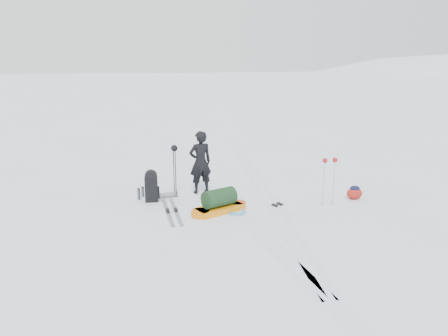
{
  "coord_description": "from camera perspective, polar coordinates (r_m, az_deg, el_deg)",
  "views": [
    {
      "loc": [
        -2.64,
        -10.39,
        3.66
      ],
      "look_at": [
        -0.12,
        -0.0,
        0.95
      ],
      "focal_mm": 35.0,
      "sensor_mm": 36.0,
      "label": 1
    }
  ],
  "objects": [
    {
      "name": "ski_poles_black",
      "position": [
        11.63,
        -6.5,
        1.77
      ],
      "size": [
        0.18,
        0.19,
        1.43
      ],
      "rotation": [
        0.0,
        0.0,
        -0.22
      ],
      "color": "black",
      "rests_on": "ground"
    },
    {
      "name": "small_daypack",
      "position": [
        12.12,
        16.68,
        -3.09
      ],
      "size": [
        0.53,
        0.48,
        0.37
      ],
      "rotation": [
        0.0,
        0.0,
        -0.47
      ],
      "color": "maroon",
      "rests_on": "ground"
    },
    {
      "name": "snow_hill_backdrop",
      "position": [
        135.88,
        18.67,
        -18.94
      ],
      "size": [
        359.5,
        192.0,
        162.45
      ],
      "color": "white",
      "rests_on": "ground"
    },
    {
      "name": "touring_skis_white",
      "position": [
        11.2,
        6.97,
        -4.88
      ],
      "size": [
        0.92,
        1.71,
        0.06
      ],
      "rotation": [
        0.0,
        0.0,
        -1.17
      ],
      "color": "silver",
      "rests_on": "ground"
    },
    {
      "name": "skier",
      "position": [
        11.98,
        -3.11,
        0.75
      ],
      "size": [
        0.7,
        0.52,
        1.75
      ],
      "primitive_type": "imported",
      "rotation": [
        0.0,
        0.0,
        3.31
      ],
      "color": "black",
      "rests_on": "ground"
    },
    {
      "name": "pulk_sled",
      "position": [
        10.64,
        -0.63,
        -4.62
      ],
      "size": [
        1.58,
        0.98,
        0.59
      ],
      "rotation": [
        0.0,
        0.0,
        0.38
      ],
      "color": "orange",
      "rests_on": "ground"
    },
    {
      "name": "thermos_pair",
      "position": [
        11.88,
        -10.82,
        -3.24
      ],
      "size": [
        0.21,
        0.31,
        0.31
      ],
      "rotation": [
        0.0,
        0.0,
        0.28
      ],
      "color": "#4F5356",
      "rests_on": "ground"
    },
    {
      "name": "stuff_sack",
      "position": [
        11.02,
        -1.66,
        -4.56
      ],
      "size": [
        0.4,
        0.33,
        0.23
      ],
      "rotation": [
        0.0,
        0.0,
        -0.17
      ],
      "color": "black",
      "rests_on": "ground"
    },
    {
      "name": "touring_skis_grey",
      "position": [
        10.77,
        -6.83,
        -5.65
      ],
      "size": [
        0.3,
        1.99,
        0.07
      ],
      "rotation": [
        0.0,
        0.0,
        1.58
      ],
      "color": "gray",
      "rests_on": "ground"
    },
    {
      "name": "ski_poles_silver",
      "position": [
        11.2,
        13.64,
        0.29
      ],
      "size": [
        0.4,
        0.13,
        1.24
      ],
      "rotation": [
        0.0,
        0.0,
        0.16
      ],
      "color": "#B0B4B7",
      "rests_on": "ground"
    },
    {
      "name": "ground",
      "position": [
        11.33,
        0.57,
        -4.62
      ],
      "size": [
        200.0,
        200.0,
        0.0
      ],
      "primitive_type": "plane",
      "color": "white",
      "rests_on": "ground"
    },
    {
      "name": "ski_tracks",
      "position": [
        12.28,
        2.34,
        -3.1
      ],
      "size": [
        3.38,
        17.97,
        0.01
      ],
      "color": "silver",
      "rests_on": "ground"
    },
    {
      "name": "expedition_rucksack",
      "position": [
        11.55,
        -9.19,
        -2.43
      ],
      "size": [
        0.89,
        0.48,
        0.84
      ],
      "rotation": [
        0.0,
        0.0,
        -0.1
      ],
      "color": "black",
      "rests_on": "ground"
    },
    {
      "name": "rope_coil",
      "position": [
        10.64,
        1.75,
        -5.75
      ],
      "size": [
        0.58,
        0.58,
        0.05
      ],
      "rotation": [
        0.0,
        0.0,
        -0.39
      ],
      "color": "#5A9EDA",
      "rests_on": "ground"
    }
  ]
}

